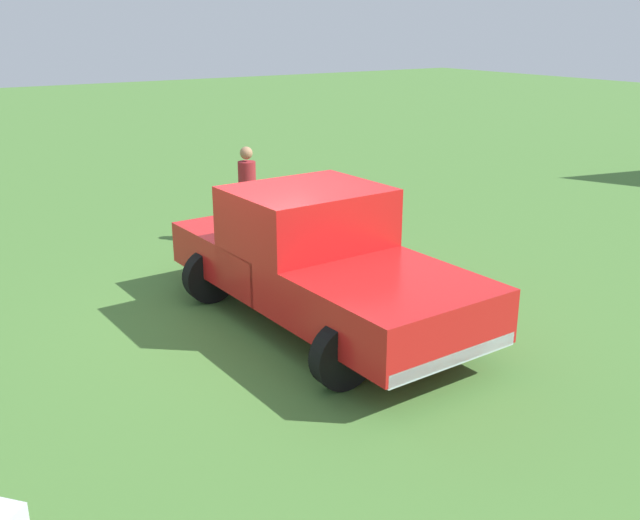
% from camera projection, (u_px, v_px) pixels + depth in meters
% --- Properties ---
extents(ground_plane, '(80.00, 80.00, 0.00)m').
position_uv_depth(ground_plane, '(271.00, 320.00, 9.78)').
color(ground_plane, '#477533').
extents(pickup_truck, '(2.50, 5.01, 1.80)m').
position_uv_depth(pickup_truck, '(314.00, 255.00, 9.46)').
color(pickup_truck, black).
rests_on(pickup_truck, ground_plane).
extents(person_visitor, '(0.35, 0.35, 1.74)m').
position_uv_depth(person_visitor, '(247.00, 188.00, 13.00)').
color(person_visitor, navy).
rests_on(person_visitor, ground_plane).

